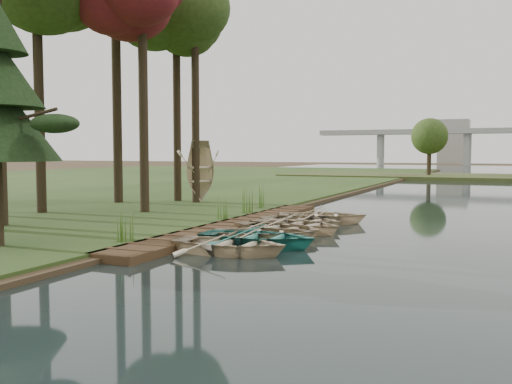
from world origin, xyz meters
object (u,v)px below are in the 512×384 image
at_px(rowboat_0, 229,242).
at_px(rowboat_2, 265,231).
at_px(boardwalk, 234,226).
at_px(stored_rowboat, 200,196).
at_px(rowboat_1, 258,235).

distance_m(rowboat_0, rowboat_2, 2.67).
bearing_deg(rowboat_0, rowboat_2, -1.82).
xyz_separation_m(boardwalk, rowboat_0, (2.37, -5.20, 0.27)).
distance_m(boardwalk, stored_rowboat, 9.62).
distance_m(rowboat_1, rowboat_2, 1.27).
height_order(rowboat_1, rowboat_2, rowboat_1).
bearing_deg(rowboat_2, rowboat_0, 158.20).
bearing_deg(boardwalk, rowboat_0, -65.53).
xyz_separation_m(boardwalk, stored_rowboat, (-5.86, 7.61, 0.51)).
bearing_deg(rowboat_0, rowboat_1, -12.96).
bearing_deg(stored_rowboat, boardwalk, -98.56).
distance_m(rowboat_0, stored_rowboat, 15.23).
xyz_separation_m(rowboat_1, stored_rowboat, (-8.53, 11.37, 0.21)).
bearing_deg(stored_rowboat, rowboat_0, -103.46).
bearing_deg(rowboat_1, boardwalk, 33.72).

